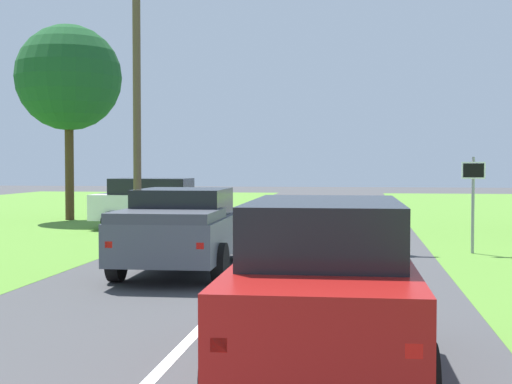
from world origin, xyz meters
TOP-DOWN VIEW (x-y plane):
  - ground_plane at (0.00, 10.17)m, footprint 120.00×120.00m
  - red_suv_near at (1.83, 5.23)m, footprint 2.17×4.65m
  - pickup_truck_lead at (-1.51, 12.55)m, footprint 2.40×5.55m
  - traffic_light at (-3.11, 18.62)m, footprint 5.99×0.40m
  - keep_moving_sign at (5.13, 16.64)m, footprint 0.60×0.09m
  - crossing_suv_far at (-4.89, 22.32)m, footprint 4.53×2.15m
  - extra_tree_1 at (-9.61, 26.02)m, footprint 4.32×4.32m

SIDE VIEW (x-z plane):
  - ground_plane at x=0.00m, z-range 0.00..0.00m
  - pickup_truck_lead at x=-1.51m, z-range 0.04..1.83m
  - crossing_suv_far at x=-4.89m, z-range 0.05..1.85m
  - red_suv_near at x=1.83m, z-range 0.05..1.96m
  - keep_moving_sign at x=5.13m, z-range 0.35..2.85m
  - traffic_light at x=-3.11m, z-range 1.23..10.17m
  - extra_tree_1 at x=-9.61m, z-range 1.82..9.83m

